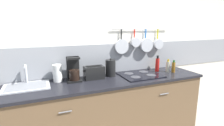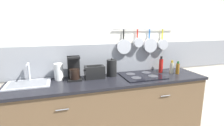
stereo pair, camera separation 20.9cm
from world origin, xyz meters
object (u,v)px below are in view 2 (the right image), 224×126
object	(u,v)px
paper_towel_roll	(59,72)
kettle	(112,68)
bottle_sesame_oil	(178,68)
bottle_cooking_wine	(161,65)
bottle_hot_sauce	(161,65)
coffee_maker	(74,70)
bottle_dish_soap	(172,68)
toaster	(95,72)

from	to	relation	value
paper_towel_roll	kettle	xyz separation A→B (m)	(0.72, -0.03, 0.01)
paper_towel_roll	bottle_sesame_oil	xyz separation A→B (m)	(1.69, -0.22, -0.03)
bottle_cooking_wine	bottle_sesame_oil	xyz separation A→B (m)	(0.13, -0.25, 0.00)
bottle_hot_sauce	bottle_sesame_oil	bearing A→B (deg)	-36.77
coffee_maker	kettle	world-z (taller)	coffee_maker
kettle	bottle_dish_soap	size ratio (longest dim) A/B	1.30
toaster	bottle_cooking_wine	size ratio (longest dim) A/B	1.50
coffee_maker	bottle_sesame_oil	distance (m)	1.51
coffee_maker	bottle_dish_soap	size ratio (longest dim) A/B	1.58
kettle	bottle_hot_sauce	bearing A→B (deg)	-3.07
paper_towel_roll	kettle	size ratio (longest dim) A/B	0.85
bottle_cooking_wine	paper_towel_roll	bearing A→B (deg)	-178.88
paper_towel_roll	coffee_maker	bearing A→B (deg)	-15.75
bottle_hot_sauce	bottle_cooking_wine	size ratio (longest dim) A/B	1.33
bottle_dish_soap	coffee_maker	bearing A→B (deg)	175.58
kettle	coffee_maker	bearing A→B (deg)	-177.14
bottle_hot_sauce	bottle_dish_soap	bearing A→B (deg)	-36.87
paper_towel_roll	bottle_hot_sauce	xyz separation A→B (m)	(1.50, -0.07, -0.00)
toaster	bottle_dish_soap	distance (m)	1.16
paper_towel_roll	toaster	bearing A→B (deg)	-8.15
coffee_maker	toaster	size ratio (longest dim) A/B	1.12
kettle	bottle_dish_soap	bearing A→B (deg)	-8.62
toaster	bottle_cooking_wine	world-z (taller)	bottle_cooking_wine
kettle	bottle_dish_soap	world-z (taller)	kettle
paper_towel_roll	bottle_sesame_oil	world-z (taller)	paper_towel_roll
coffee_maker	bottle_dish_soap	bearing A→B (deg)	-4.42
coffee_maker	kettle	distance (m)	0.53
kettle	bottle_cooking_wine	bearing A→B (deg)	4.03
bottle_sesame_oil	bottle_cooking_wine	bearing A→B (deg)	117.74
bottle_hot_sauce	bottle_cooking_wine	bearing A→B (deg)	57.39
toaster	bottle_sesame_oil	world-z (taller)	bottle_sesame_oil
paper_towel_roll	bottle_dish_soap	distance (m)	1.64
toaster	kettle	xyz separation A→B (m)	(0.26, 0.04, 0.03)
bottle_cooking_wine	toaster	bearing A→B (deg)	-174.93
kettle	bottle_sesame_oil	bearing A→B (deg)	-10.87
coffee_maker	toaster	world-z (taller)	coffee_maker
bottle_hot_sauce	toaster	bearing A→B (deg)	179.81
bottle_dish_soap	bottle_sesame_oil	bearing A→B (deg)	-36.57
bottle_dish_soap	bottle_sesame_oil	xyz separation A→B (m)	(0.07, -0.05, -0.00)
toaster	bottle_hot_sauce	bearing A→B (deg)	-0.19
kettle	bottle_hot_sauce	xyz separation A→B (m)	(0.78, -0.04, -0.01)
bottle_dish_soap	bottle_sesame_oil	size ratio (longest dim) A/B	1.05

